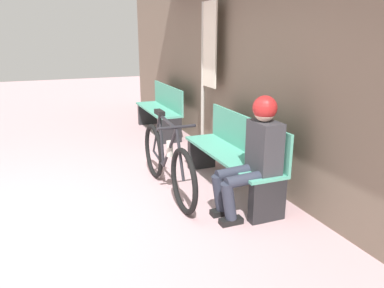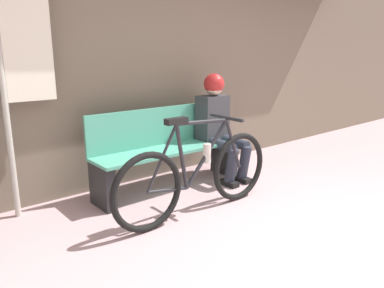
# 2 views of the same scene
# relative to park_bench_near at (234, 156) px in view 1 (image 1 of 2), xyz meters

# --- Properties ---
(ground_plane) EXTENTS (24.00, 24.00, 0.00)m
(ground_plane) POSITION_rel_park_bench_near_xyz_m (0.21, -2.04, -0.39)
(ground_plane) COLOR #C69EA3
(storefront_wall) EXTENTS (12.00, 0.56, 3.20)m
(storefront_wall) POSITION_rel_park_bench_near_xyz_m (0.21, 0.44, 1.27)
(storefront_wall) COLOR #756656
(storefront_wall) RESTS_ON ground_plane
(park_bench_near) EXTENTS (1.67, 0.42, 0.84)m
(park_bench_near) POSITION_rel_park_bench_near_xyz_m (0.00, 0.00, 0.00)
(park_bench_near) COLOR #51A88E
(park_bench_near) RESTS_ON ground_plane
(bicycle) EXTENTS (1.71, 0.40, 0.89)m
(bicycle) POSITION_rel_park_bench_near_xyz_m (-0.20, -0.73, -0.03)
(bicycle) COLOR black
(bicycle) RESTS_ON ground_plane
(person_seated) EXTENTS (0.34, 0.61, 1.18)m
(person_seated) POSITION_rel_park_bench_near_xyz_m (0.62, -0.11, 0.28)
(person_seated) COLOR #2D3342
(person_seated) RESTS_ON ground_plane
(park_bench_far) EXTENTS (1.51, 0.42, 0.84)m
(park_bench_far) POSITION_rel_park_bench_near_xyz_m (-2.76, -0.00, -0.01)
(park_bench_far) COLOR #51A88E
(park_bench_far) RESTS_ON ground_plane
(banner_pole) EXTENTS (0.45, 0.05, 2.13)m
(banner_pole) POSITION_rel_park_bench_near_xyz_m (-1.31, 0.24, 0.98)
(banner_pole) COLOR #B7B2A8
(banner_pole) RESTS_ON ground_plane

